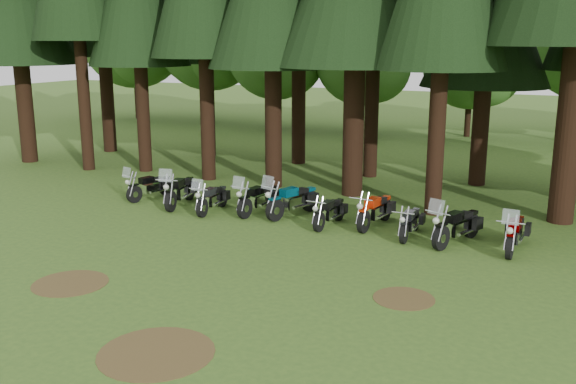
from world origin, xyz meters
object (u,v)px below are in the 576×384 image
at_px(motorcycle_8, 457,227).
at_px(motorcycle_1, 180,191).
at_px(motorcycle_4, 293,201).
at_px(motorcycle_2, 212,199).
at_px(motorcycle_5, 329,213).
at_px(motorcycle_3, 259,199).
at_px(motorcycle_9, 515,234).
at_px(motorcycle_0, 150,187).
at_px(motorcycle_6, 375,211).
at_px(motorcycle_7, 410,223).

bearing_deg(motorcycle_8, motorcycle_1, -161.56).
distance_m(motorcycle_1, motorcycle_4, 4.18).
bearing_deg(motorcycle_2, motorcycle_5, -2.66).
xyz_separation_m(motorcycle_3, motorcycle_8, (6.66, -0.54, 0.02)).
bearing_deg(motorcycle_9, motorcycle_1, -178.92).
height_order(motorcycle_0, motorcycle_9, motorcycle_9).
xyz_separation_m(motorcycle_8, motorcycle_9, (1.57, 0.05, -0.03)).
bearing_deg(motorcycle_4, motorcycle_9, 13.46).
bearing_deg(motorcycle_3, motorcycle_5, -0.50).
xyz_separation_m(motorcycle_0, motorcycle_9, (12.74, -0.56, 0.03)).
bearing_deg(motorcycle_3, motorcycle_9, 4.20).
relative_size(motorcycle_6, motorcycle_9, 1.02).
height_order(motorcycle_4, motorcycle_9, motorcycle_4).
xyz_separation_m(motorcycle_3, motorcycle_6, (4.01, 0.17, -0.01)).
xyz_separation_m(motorcycle_0, motorcycle_8, (11.17, -0.61, 0.06)).
relative_size(motorcycle_2, motorcycle_9, 0.93).
height_order(motorcycle_7, motorcycle_9, motorcycle_9).
bearing_deg(motorcycle_2, motorcycle_9, -4.24).
distance_m(motorcycle_0, motorcycle_3, 4.51).
relative_size(motorcycle_1, motorcycle_9, 1.07).
distance_m(motorcycle_1, motorcycle_9, 11.19).
bearing_deg(motorcycle_6, motorcycle_7, -18.87).
bearing_deg(motorcycle_9, motorcycle_5, -178.98).
height_order(motorcycle_3, motorcycle_6, motorcycle_3).
xyz_separation_m(motorcycle_1, motorcycle_9, (11.19, -0.20, -0.04)).
distance_m(motorcycle_1, motorcycle_8, 9.62).
xyz_separation_m(motorcycle_1, motorcycle_2, (1.45, -0.22, -0.07)).
xyz_separation_m(motorcycle_2, motorcycle_8, (8.16, -0.03, 0.06)).
bearing_deg(motorcycle_8, motorcycle_4, -167.25).
height_order(motorcycle_3, motorcycle_8, motorcycle_8).
distance_m(motorcycle_4, motorcycle_8, 5.51).
bearing_deg(motorcycle_5, motorcycle_9, 3.25).
relative_size(motorcycle_1, motorcycle_4, 1.02).
bearing_deg(motorcycle_4, motorcycle_0, -160.53).
relative_size(motorcycle_4, motorcycle_7, 1.20).
distance_m(motorcycle_4, motorcycle_9, 7.06).
xyz_separation_m(motorcycle_4, motorcycle_8, (5.46, -0.69, -0.01)).
height_order(motorcycle_3, motorcycle_9, motorcycle_3).
bearing_deg(motorcycle_2, motorcycle_8, -4.57).
bearing_deg(motorcycle_3, motorcycle_1, -166.80).
distance_m(motorcycle_5, motorcycle_8, 3.96).
bearing_deg(motorcycle_9, motorcycle_3, 178.69).
distance_m(motorcycle_6, motorcycle_7, 1.41).
bearing_deg(motorcycle_5, motorcycle_6, 27.43).
bearing_deg(motorcycle_5, motorcycle_8, 2.11).
bearing_deg(motorcycle_8, motorcycle_5, -162.30).
distance_m(motorcycle_2, motorcycle_3, 1.59).
relative_size(motorcycle_4, motorcycle_8, 1.02).
bearing_deg(motorcycle_5, motorcycle_0, -179.24).
height_order(motorcycle_6, motorcycle_8, motorcycle_8).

